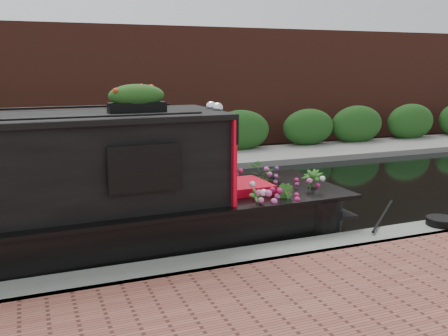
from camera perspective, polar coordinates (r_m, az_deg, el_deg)
name	(u,v)px	position (r m, az deg, el deg)	size (l,w,h in m)	color
ground	(145,212)	(9.74, -8.97, -4.99)	(80.00, 80.00, 0.00)	black
near_bank_coping	(202,279)	(6.76, -2.53, -12.58)	(40.00, 0.60, 0.50)	slate
far_bank_path	(110,170)	(13.75, -12.89, -0.22)	(40.00, 2.40, 0.34)	slate
far_hedge	(105,164)	(14.63, -13.45, 0.46)	(40.00, 1.10, 2.80)	#1D4717
far_brick_wall	(95,152)	(16.68, -14.53, 1.76)	(40.00, 1.00, 8.00)	#56271D
rope_fender	(329,216)	(9.04, 11.96, -5.44)	(0.30, 0.30, 0.40)	#896548
coiled_mooring_rope	(441,221)	(8.78, 23.55, -5.61)	(0.46, 0.46, 0.12)	black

